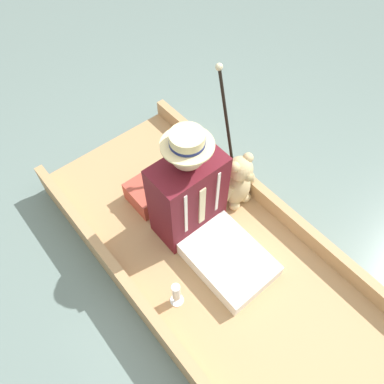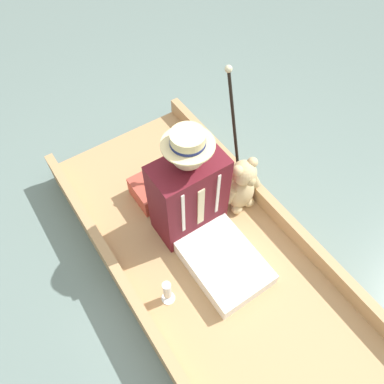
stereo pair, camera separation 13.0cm
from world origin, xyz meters
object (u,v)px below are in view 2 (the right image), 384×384
at_px(teddy_bear, 242,186).
at_px(wine_glass, 167,291).
at_px(walking_cane, 234,127).
at_px(seated_person, 197,208).

bearing_deg(teddy_bear, wine_glass, 21.20).
xyz_separation_m(wine_glass, walking_cane, (-0.83, -0.51, 0.40)).
distance_m(wine_glass, walking_cane, 1.05).
xyz_separation_m(teddy_bear, wine_glass, (0.76, 0.29, -0.09)).
bearing_deg(seated_person, wine_glass, 25.00).
relative_size(teddy_bear, wine_glass, 2.15).
xyz_separation_m(teddy_bear, walking_cane, (-0.07, -0.22, 0.32)).
bearing_deg(wine_glass, walking_cane, -148.23).
distance_m(teddy_bear, wine_glass, 0.82).
height_order(teddy_bear, walking_cane, walking_cane).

